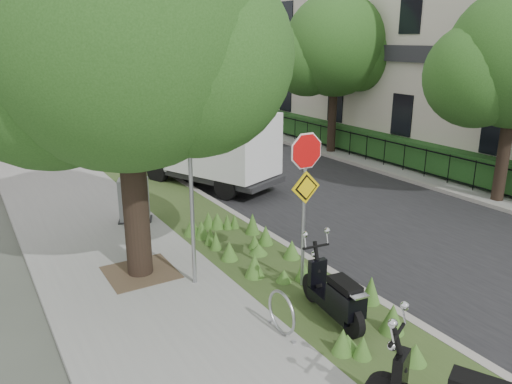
# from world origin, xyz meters

# --- Properties ---
(ground) EXTENTS (120.00, 120.00, 0.00)m
(ground) POSITION_xyz_m (0.00, 0.00, 0.00)
(ground) COLOR #4C5147
(ground) RESTS_ON ground
(sidewalk_near) EXTENTS (3.50, 60.00, 0.12)m
(sidewalk_near) POSITION_xyz_m (-4.25, 10.00, 0.06)
(sidewalk_near) COLOR gray
(sidewalk_near) RESTS_ON ground
(verge) EXTENTS (2.00, 60.00, 0.12)m
(verge) POSITION_xyz_m (-1.50, 10.00, 0.06)
(verge) COLOR #364E21
(verge) RESTS_ON ground
(kerb_near) EXTENTS (0.20, 60.00, 0.13)m
(kerb_near) POSITION_xyz_m (-0.50, 10.00, 0.07)
(kerb_near) COLOR #9E9991
(kerb_near) RESTS_ON ground
(road) EXTENTS (7.00, 60.00, 0.01)m
(road) POSITION_xyz_m (3.00, 10.00, 0.01)
(road) COLOR black
(road) RESTS_ON ground
(kerb_far) EXTENTS (0.20, 60.00, 0.13)m
(kerb_far) POSITION_xyz_m (6.50, 10.00, 0.07)
(kerb_far) COLOR #9E9991
(kerb_far) RESTS_ON ground
(footpath_far) EXTENTS (3.20, 60.00, 0.12)m
(footpath_far) POSITION_xyz_m (8.20, 10.00, 0.06)
(footpath_far) COLOR gray
(footpath_far) RESTS_ON ground
(street_tree_main) EXTENTS (6.21, 5.54, 7.66)m
(street_tree_main) POSITION_xyz_m (-4.08, 2.86, 4.80)
(street_tree_main) COLOR black
(street_tree_main) RESTS_ON ground
(bare_post) EXTENTS (0.08, 0.08, 4.00)m
(bare_post) POSITION_xyz_m (-3.20, 1.80, 2.12)
(bare_post) COLOR #A5A8AD
(bare_post) RESTS_ON ground
(bike_hoop) EXTENTS (0.06, 0.78, 0.77)m
(bike_hoop) POSITION_xyz_m (-2.70, -0.60, 0.50)
(bike_hoop) COLOR #A5A8AD
(bike_hoop) RESTS_ON ground
(sign_assembly) EXTENTS (0.94, 0.08, 3.22)m
(sign_assembly) POSITION_xyz_m (-1.40, 0.58, 2.33)
(sign_assembly) COLOR #A5A8AD
(sign_assembly) RESTS_ON ground
(fence_far) EXTENTS (0.04, 24.00, 1.00)m
(fence_far) POSITION_xyz_m (7.20, 10.00, 0.67)
(fence_far) COLOR black
(fence_far) RESTS_ON ground
(hedge_far) EXTENTS (1.00, 24.00, 1.10)m
(hedge_far) POSITION_xyz_m (7.90, 10.00, 0.67)
(hedge_far) COLOR #19481A
(hedge_far) RESTS_ON footpath_far
(terrace_houses) EXTENTS (7.40, 26.40, 8.20)m
(terrace_houses) POSITION_xyz_m (11.49, 10.00, 4.16)
(terrace_houses) COLOR beige
(terrace_houses) RESTS_ON ground
(far_tree_b) EXTENTS (4.83, 4.31, 6.56)m
(far_tree_b) POSITION_xyz_m (6.94, 10.05, 4.37)
(far_tree_b) COLOR black
(far_tree_b) RESTS_ON ground
(far_tree_c) EXTENTS (4.37, 3.89, 5.93)m
(far_tree_c) POSITION_xyz_m (6.94, 18.04, 3.95)
(far_tree_c) COLOR black
(far_tree_c) RESTS_ON ground
(scooter_far) EXTENTS (0.51, 1.84, 0.88)m
(scooter_far) POSITION_xyz_m (-1.70, -0.86, 0.55)
(scooter_far) COLOR black
(scooter_far) RESTS_ON ground
(box_truck) EXTENTS (3.59, 5.23, 2.21)m
(box_truck) POSITION_xyz_m (0.31, 8.13, 1.44)
(box_truck) COLOR #262628
(box_truck) RESTS_ON ground
(utility_cabinet) EXTENTS (1.03, 0.87, 1.16)m
(utility_cabinet) POSITION_xyz_m (-3.09, 5.94, 0.68)
(utility_cabinet) COLOR #262628
(utility_cabinet) RESTS_ON ground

